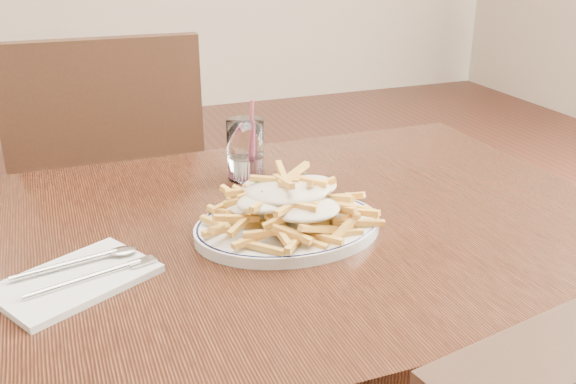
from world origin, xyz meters
name	(u,v)px	position (x,y,z in m)	size (l,w,h in m)	color
table	(267,268)	(0.00, 0.00, 0.67)	(1.20, 0.80, 0.75)	black
chair_far	(112,196)	(-0.18, 0.70, 0.55)	(0.47, 0.47, 0.97)	black
fries_plate	(288,227)	(0.02, -0.04, 0.76)	(0.33, 0.29, 0.02)	white
loaded_fries	(288,198)	(0.02, -0.04, 0.81)	(0.26, 0.21, 0.07)	gold
napkin	(75,280)	(-0.30, -0.08, 0.76)	(0.20, 0.13, 0.01)	silver
cutlery	(74,273)	(-0.30, -0.07, 0.76)	(0.20, 0.12, 0.01)	silver
water_glass	(246,153)	(0.03, 0.22, 0.80)	(0.07, 0.07, 0.16)	white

